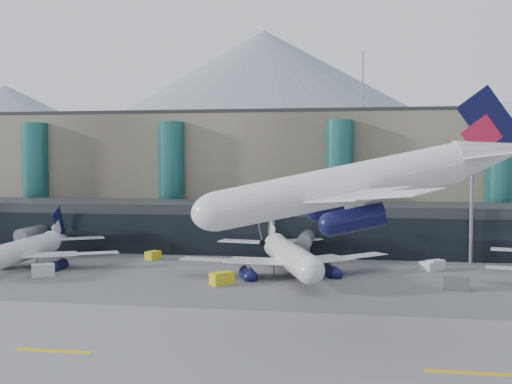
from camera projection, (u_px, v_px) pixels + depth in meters
ground at (273, 322)px, 75.44m from camera, size 900.00×900.00×0.00m
runway_strip at (251, 362)px, 60.67m from camera, size 400.00×40.00×0.04m
runway_markings at (251, 361)px, 60.67m from camera, size 128.00×1.00×0.02m
concourse at (312, 228)px, 132.04m from camera, size 170.00×27.00×10.00m
terminal_main at (226, 173)px, 167.39m from camera, size 130.00×30.00×31.00m
teal_towers at (253, 181)px, 150.07m from camera, size 116.40×19.40×46.00m
mountain_ridge at (372, 120)px, 444.67m from camera, size 910.00×400.00×110.00m
lightmast_mid at (472, 185)px, 117.01m from camera, size 3.00×1.20×25.60m
hero_jet at (371, 172)px, 69.65m from camera, size 38.73×38.37×12.52m
jet_parked_left at (31, 242)px, 115.13m from camera, size 34.49×33.67×11.11m
jet_parked_mid at (286, 246)px, 107.54m from camera, size 35.39×37.46×12.04m
veh_a at (43, 270)px, 104.65m from camera, size 4.07×3.54×2.00m
veh_b at (153, 255)px, 121.62m from camera, size 2.73×3.33×1.66m
veh_c at (457, 283)px, 93.97m from camera, size 3.87×2.48×2.00m
veh_d at (436, 265)px, 110.44m from camera, size 3.40×3.29×1.76m
veh_g at (428, 266)px, 109.92m from camera, size 2.78×2.95×1.50m
veh_h at (222, 278)px, 97.59m from camera, size 3.75×3.83×1.94m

